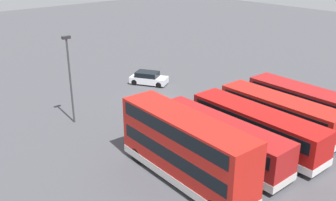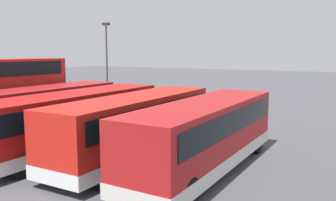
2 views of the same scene
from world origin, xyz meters
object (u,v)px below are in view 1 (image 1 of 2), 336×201
object	(u,v)px
bus_double_decker_fifth	(185,147)
bus_single_deck_near_end	(304,103)
bus_single_deck_fourth	(220,138)
car_hatchback_silver	(148,78)
waste_bin_yellow	(203,100)
bus_single_deck_third	(256,127)
bus_single_deck_second	(279,113)
lamp_post_tall	(70,73)

from	to	relation	value
bus_double_decker_fifth	bus_single_deck_near_end	bearing A→B (deg)	-179.66
bus_single_deck_near_end	bus_single_deck_fourth	xyz separation A→B (m)	(10.66, -0.36, 0.00)
car_hatchback_silver	waste_bin_yellow	world-z (taller)	car_hatchback_silver
bus_single_deck_near_end	bus_single_deck_third	size ratio (longest dim) A/B	0.92
bus_single_deck_second	waste_bin_yellow	distance (m)	8.23
bus_double_decker_fifth	bus_single_deck_third	bearing A→B (deg)	179.15
bus_single_deck_near_end	bus_single_deck_fourth	bearing A→B (deg)	-1.96
bus_double_decker_fifth	bus_single_deck_fourth	bearing A→B (deg)	-173.33
car_hatchback_silver	waste_bin_yellow	xyz separation A→B (m)	(-0.10, 8.33, -0.22)
bus_single_deck_third	bus_single_deck_fourth	distance (m)	3.57
bus_single_deck_third	bus_single_deck_fourth	world-z (taller)	same
bus_double_decker_fifth	lamp_post_tall	bearing A→B (deg)	-85.47
bus_single_deck_near_end	car_hatchback_silver	bearing A→B (deg)	-75.59
bus_single_deck_near_end	bus_single_deck_fourth	size ratio (longest dim) A/B	0.94
bus_single_deck_near_end	waste_bin_yellow	distance (m)	9.35
bus_single_deck_third	lamp_post_tall	size ratio (longest dim) A/B	1.47
bus_double_decker_fifth	waste_bin_yellow	xyz separation A→B (m)	(-10.35, -8.38, -1.97)
bus_single_deck_third	car_hatchback_silver	world-z (taller)	bus_single_deck_third
bus_single_deck_fourth	car_hatchback_silver	world-z (taller)	bus_single_deck_fourth
bus_single_deck_second	lamp_post_tall	xyz separation A→B (m)	(11.95, -12.77, 2.88)
bus_single_deck_third	car_hatchback_silver	xyz separation A→B (m)	(-2.87, -16.82, -0.92)
bus_single_deck_second	bus_single_deck_third	world-z (taller)	same
bus_single_deck_fourth	bus_double_decker_fifth	world-z (taller)	bus_double_decker_fifth
bus_double_decker_fifth	lamp_post_tall	world-z (taller)	lamp_post_tall
bus_single_deck_second	bus_single_deck_near_end	bearing A→B (deg)	177.48
car_hatchback_silver	waste_bin_yellow	size ratio (longest dim) A/B	4.67
bus_single_deck_third	lamp_post_tall	distance (m)	15.86
bus_single_deck_near_end	car_hatchback_silver	distance (m)	17.19
bus_single_deck_second	waste_bin_yellow	size ratio (longest dim) A/B	11.09
bus_single_deck_near_end	bus_single_deck_third	xyz separation A→B (m)	(7.14, 0.20, 0.00)
lamp_post_tall	bus_single_deck_third	bearing A→B (deg)	122.68
bus_single_deck_second	bus_single_deck_fourth	xyz separation A→B (m)	(7.05, -0.21, 0.00)
bus_single_deck_third	waste_bin_yellow	distance (m)	9.07
bus_single_deck_second	bus_single_deck_fourth	distance (m)	7.05
bus_single_deck_near_end	lamp_post_tall	distance (m)	20.43
bus_single_deck_fourth	bus_double_decker_fifth	bearing A→B (deg)	6.67
bus_single_deck_fourth	car_hatchback_silver	distance (m)	17.50
bus_single_deck_second	bus_double_decker_fifth	bearing A→B (deg)	1.29
bus_single_deck_third	waste_bin_yellow	xyz separation A→B (m)	(-2.97, -8.49, -1.15)
car_hatchback_silver	bus_single_deck_fourth	bearing A→B (deg)	68.56
car_hatchback_silver	bus_single_deck_second	bearing A→B (deg)	92.31
bus_single_deck_near_end	waste_bin_yellow	xyz separation A→B (m)	(4.17, -8.29, -1.14)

